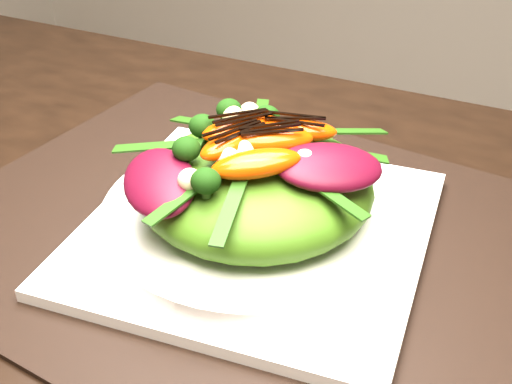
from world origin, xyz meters
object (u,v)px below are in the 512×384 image
at_px(plate_base, 256,231).
at_px(lettuce_mound, 256,186).
at_px(orange_segment, 257,128).
at_px(salad_bowl, 256,216).
at_px(dining_table, 265,343).
at_px(placemat, 256,238).

relative_size(plate_base, lettuce_mound, 1.46).
xyz_separation_m(plate_base, orange_segment, (-0.01, 0.02, 0.09)).
relative_size(salad_bowl, lettuce_mound, 1.34).
bearing_deg(dining_table, lettuce_mound, 119.80).
bearing_deg(plate_base, lettuce_mound, -90.00).
xyz_separation_m(placemat, orange_segment, (-0.01, 0.02, 0.09)).
xyz_separation_m(dining_table, orange_segment, (-0.06, 0.11, 0.12)).
xyz_separation_m(placemat, salad_bowl, (0.00, -0.00, 0.02)).
distance_m(dining_table, lettuce_mound, 0.13).
height_order(plate_base, lettuce_mound, lettuce_mound).
xyz_separation_m(plate_base, salad_bowl, (0.00, -0.00, 0.02)).
bearing_deg(plate_base, placemat, 180.00).
height_order(plate_base, orange_segment, orange_segment).
relative_size(placemat, salad_bowl, 2.13).
distance_m(placemat, lettuce_mound, 0.05).
distance_m(dining_table, salad_bowl, 0.11).
bearing_deg(lettuce_mound, placemat, 116.57).
distance_m(lettuce_mound, orange_segment, 0.05).
bearing_deg(dining_table, plate_base, 119.80).
distance_m(placemat, salad_bowl, 0.02).
xyz_separation_m(lettuce_mound, orange_segment, (-0.01, 0.02, 0.04)).
xyz_separation_m(dining_table, plate_base, (-0.05, 0.09, 0.03)).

